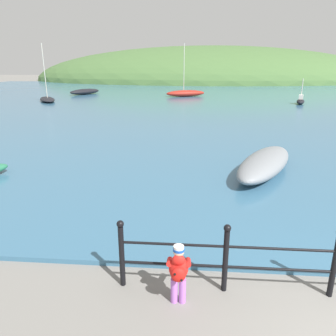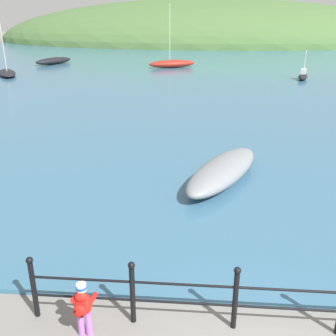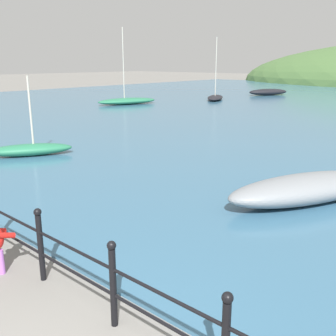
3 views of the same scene
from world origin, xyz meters
name	(u,v)px [view 3 (image 3 of 3)]	position (x,y,z in m)	size (l,w,h in m)	color
iron_railing	(113,282)	(-0.42, 1.50, 0.64)	(6.92, 0.12, 1.21)	black
boat_red_dinghy	(127,101)	(-19.85, 19.94, 0.37)	(3.08, 5.01, 5.74)	#287551
boat_mid_harbor	(29,149)	(-9.70, 5.66, 0.32)	(2.20, 2.97, 2.79)	#287551
boat_green_fishing	(307,188)	(-0.31, 7.47, 0.44)	(3.00, 4.42, 0.68)	gray
boat_nearest_quay	(215,97)	(-16.76, 27.59, 0.31)	(3.28, 4.47, 5.23)	black
boat_twin_mast	(268,92)	(-15.53, 35.00, 0.41)	(3.27, 4.27, 0.63)	black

